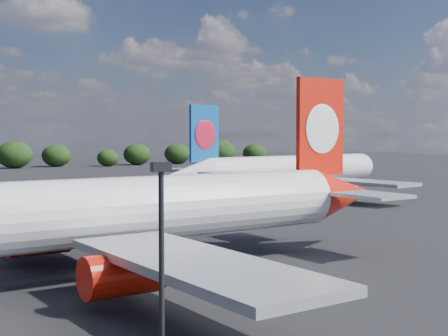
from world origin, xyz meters
name	(u,v)px	position (x,y,z in m)	size (l,w,h in m)	color
qantas_airliner	(145,211)	(11.55, 16.40, 4.71)	(47.32, 45.15, 15.45)	silver
china_southern_airliner	(286,171)	(50.50, 60.38, 4.51)	(44.99, 43.06, 14.81)	silver
apron_lamp_post	(162,307)	(2.90, -11.26, 5.42)	(0.55, 0.30, 9.57)	black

